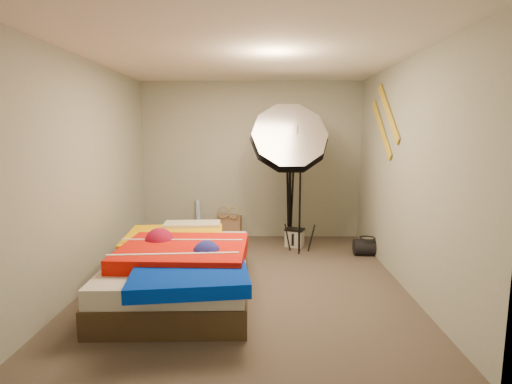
{
  "coord_description": "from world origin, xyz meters",
  "views": [
    {
      "loc": [
        0.19,
        -4.42,
        1.7
      ],
      "look_at": [
        0.1,
        0.6,
        0.95
      ],
      "focal_mm": 28.0,
      "sensor_mm": 36.0,
      "label": 1
    }
  ],
  "objects_px": {
    "bed": "(182,268)",
    "photo_umbrella": "(289,141)",
    "camera_tripod": "(290,194)",
    "camera_case": "(295,238)",
    "duffel_bag": "(367,247)",
    "tote_bag": "(229,226)",
    "wrapping_roll": "(198,219)"
  },
  "relations": [
    {
      "from": "bed",
      "to": "photo_umbrella",
      "type": "relative_size",
      "value": 1.0
    },
    {
      "from": "camera_tripod",
      "to": "bed",
      "type": "bearing_deg",
      "value": -120.61
    },
    {
      "from": "camera_case",
      "to": "duffel_bag",
      "type": "distance_m",
      "value": 1.06
    },
    {
      "from": "tote_bag",
      "to": "photo_umbrella",
      "type": "distance_m",
      "value": 1.88
    },
    {
      "from": "wrapping_roll",
      "to": "camera_case",
      "type": "bearing_deg",
      "value": -17.8
    },
    {
      "from": "camera_case",
      "to": "photo_umbrella",
      "type": "bearing_deg",
      "value": -86.66
    },
    {
      "from": "tote_bag",
      "to": "camera_case",
      "type": "distance_m",
      "value": 1.14
    },
    {
      "from": "bed",
      "to": "camera_tripod",
      "type": "relative_size",
      "value": 1.71
    },
    {
      "from": "camera_case",
      "to": "photo_umbrella",
      "type": "height_order",
      "value": "photo_umbrella"
    },
    {
      "from": "photo_umbrella",
      "to": "camera_tripod",
      "type": "height_order",
      "value": "photo_umbrella"
    },
    {
      "from": "camera_case",
      "to": "bed",
      "type": "distance_m",
      "value": 2.25
    },
    {
      "from": "photo_umbrella",
      "to": "bed",
      "type": "bearing_deg",
      "value": -130.31
    },
    {
      "from": "camera_case",
      "to": "duffel_bag",
      "type": "bearing_deg",
      "value": -1.12
    },
    {
      "from": "duffel_bag",
      "to": "camera_tripod",
      "type": "bearing_deg",
      "value": 145.24
    },
    {
      "from": "wrapping_roll",
      "to": "bed",
      "type": "xyz_separation_m",
      "value": [
        0.2,
        -2.3,
        -0.02
      ]
    },
    {
      "from": "bed",
      "to": "tote_bag",
      "type": "bearing_deg",
      "value": 82.41
    },
    {
      "from": "camera_case",
      "to": "camera_tripod",
      "type": "height_order",
      "value": "camera_tripod"
    },
    {
      "from": "camera_case",
      "to": "duffel_bag",
      "type": "xyz_separation_m",
      "value": [
        0.98,
        -0.41,
        -0.01
      ]
    },
    {
      "from": "wrapping_roll",
      "to": "duffel_bag",
      "type": "bearing_deg",
      "value": -19.74
    },
    {
      "from": "bed",
      "to": "camera_case",
      "type": "bearing_deg",
      "value": 53.71
    },
    {
      "from": "tote_bag",
      "to": "wrapping_roll",
      "type": "xyz_separation_m",
      "value": [
        -0.5,
        0.0,
        0.12
      ]
    },
    {
      "from": "camera_case",
      "to": "bed",
      "type": "xyz_separation_m",
      "value": [
        -1.33,
        -1.81,
        0.17
      ]
    },
    {
      "from": "duffel_bag",
      "to": "camera_tripod",
      "type": "distance_m",
      "value": 1.43
    },
    {
      "from": "wrapping_roll",
      "to": "bed",
      "type": "height_order",
      "value": "wrapping_roll"
    },
    {
      "from": "bed",
      "to": "photo_umbrella",
      "type": "bearing_deg",
      "value": 49.69
    },
    {
      "from": "tote_bag",
      "to": "wrapping_roll",
      "type": "distance_m",
      "value": 0.52
    },
    {
      "from": "duffel_bag",
      "to": "camera_case",
      "type": "bearing_deg",
      "value": 158.58
    },
    {
      "from": "photo_umbrella",
      "to": "duffel_bag",
      "type": "bearing_deg",
      "value": -0.6
    },
    {
      "from": "camera_case",
      "to": "bed",
      "type": "bearing_deg",
      "value": -104.74
    },
    {
      "from": "tote_bag",
      "to": "bed",
      "type": "distance_m",
      "value": 2.32
    },
    {
      "from": "wrapping_roll",
      "to": "camera_tripod",
      "type": "distance_m",
      "value": 1.54
    },
    {
      "from": "camera_tripod",
      "to": "duffel_bag",
      "type": "bearing_deg",
      "value": -36.0
    }
  ]
}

